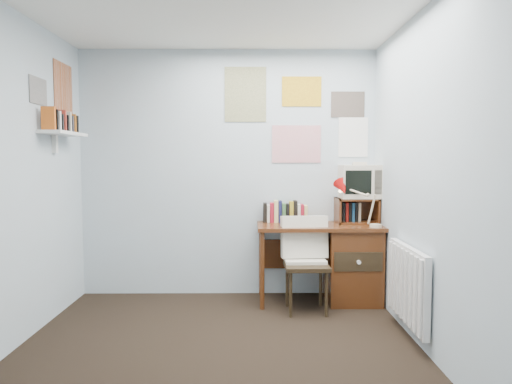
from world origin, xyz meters
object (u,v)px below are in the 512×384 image
(crt_tv, at_px, (359,180))
(wall_shelf, at_px, (64,133))
(desk_chair, at_px, (306,266))
(desk, at_px, (346,260))
(radiator, at_px, (408,285))
(tv_riser, at_px, (356,210))
(desk_lamp, at_px, (376,206))

(crt_tv, relative_size, wall_shelf, 0.61)
(crt_tv, xyz_separation_m, wall_shelf, (-2.72, -0.51, 0.43))
(desk_chair, bearing_deg, desk, 34.00)
(radiator, distance_m, wall_shelf, 3.15)
(desk_chair, bearing_deg, tv_riser, 35.78)
(desk_chair, bearing_deg, crt_tv, 35.75)
(desk_chair, relative_size, tv_riser, 2.11)
(radiator, bearing_deg, wall_shelf, 169.11)
(radiator, bearing_deg, desk, 107.24)
(desk_lamp, relative_size, crt_tv, 1.05)
(crt_tv, bearing_deg, desk_lamp, -73.90)
(wall_shelf, bearing_deg, desk, 8.40)
(desk, distance_m, tv_riser, 0.51)
(radiator, bearing_deg, tv_riser, 99.28)
(desk_lamp, distance_m, wall_shelf, 2.89)
(desk, xyz_separation_m, crt_tv, (0.15, 0.13, 0.78))
(radiator, bearing_deg, crt_tv, 97.68)
(desk, relative_size, tv_riser, 3.00)
(desk_chair, xyz_separation_m, crt_tv, (0.57, 0.44, 0.77))
(desk_lamp, xyz_separation_m, tv_riser, (-0.11, 0.30, -0.07))
(wall_shelf, bearing_deg, desk_chair, 2.00)
(desk_chair, relative_size, crt_tv, 2.23)
(crt_tv, relative_size, radiator, 0.47)
(crt_tv, distance_m, radiator, 1.32)
(tv_riser, distance_m, wall_shelf, 2.83)
(tv_riser, xyz_separation_m, radiator, (0.17, -1.04, -0.47))
(desk_chair, height_order, wall_shelf, wall_shelf)
(tv_riser, height_order, wall_shelf, wall_shelf)
(desk, height_order, wall_shelf, wall_shelf)
(desk_lamp, height_order, radiator, desk_lamp)
(wall_shelf, bearing_deg, radiator, -10.89)
(desk_chair, relative_size, radiator, 1.05)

